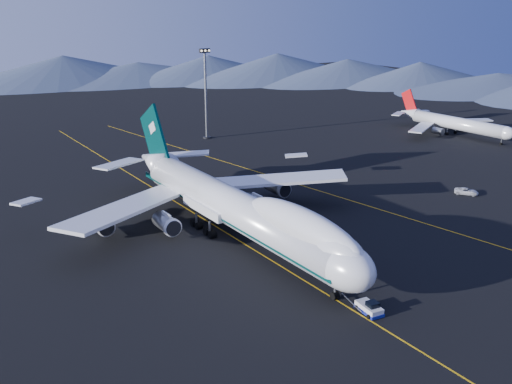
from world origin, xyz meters
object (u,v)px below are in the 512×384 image
pushback_tug (369,309)px  floodlight_mast (206,94)px  boeing_747 (234,206)px  service_van (466,191)px  second_jet (453,123)px

pushback_tug → floodlight_mast: (33.66, 105.03, 13.12)m
boeing_747 → pushback_tug: bearing=-87.6°
pushback_tug → floodlight_mast: size_ratio=0.16×
pushback_tug → floodlight_mast: 111.07m
pushback_tug → service_van: size_ratio=0.86×
second_jet → boeing_747: bearing=176.9°
floodlight_mast → service_van: bearing=-76.3°
floodlight_mast → boeing_747: bearing=-115.6°
boeing_747 → pushback_tug: boeing_747 is taller
second_jet → pushback_tug: bearing=-168.5°
pushback_tug → service_van: bearing=32.4°
service_van → floodlight_mast: size_ratio=0.18×
boeing_747 → second_jet: (102.48, 34.56, -2.07)m
boeing_747 → second_jet: size_ratio=1.67×
service_van → second_jet: bearing=5.2°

